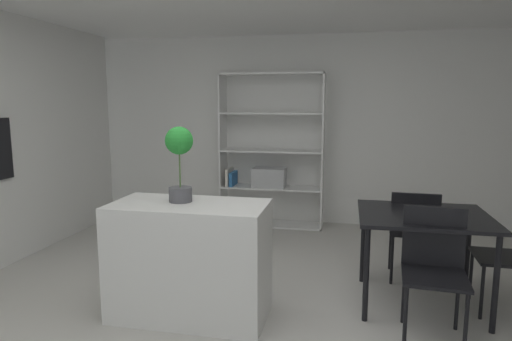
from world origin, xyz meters
TOP-DOWN VIEW (x-y plane):
  - ground_plane at (0.00, 0.00)m, footprint 8.91×8.91m
  - back_partition at (0.00, 3.21)m, footprint 6.48×0.06m
  - kitchen_island at (-0.29, 0.18)m, footprint 1.21×0.62m
  - potted_plant_on_island at (-0.37, 0.22)m, footprint 0.22×0.22m
  - open_bookshelf at (-0.14, 2.90)m, footprint 1.40×0.38m
  - dining_table at (1.52, 0.74)m, footprint 1.03×0.90m
  - dining_chair_far at (1.52, 1.22)m, footprint 0.45×0.47m
  - dining_chair_near at (1.53, 0.27)m, footprint 0.47×0.48m

SIDE VIEW (x-z plane):
  - ground_plane at x=0.00m, z-range 0.00..0.00m
  - kitchen_island at x=-0.29m, z-range 0.00..0.91m
  - dining_chair_far at x=1.52m, z-range 0.10..0.97m
  - dining_chair_near at x=1.53m, z-range 0.09..1.01m
  - dining_table at x=1.52m, z-range 0.31..1.08m
  - open_bookshelf at x=-0.14m, z-range -0.12..1.95m
  - potted_plant_on_island at x=-0.37m, z-range 0.98..1.57m
  - back_partition at x=0.00m, z-range 0.00..2.59m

